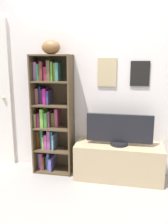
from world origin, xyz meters
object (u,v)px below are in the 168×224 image
object	(u,v)px
bookshelf	(50,115)
tv_stand	(118,162)
football	(51,47)
television	(119,130)

from	to	relation	value
bookshelf	tv_stand	bearing A→B (deg)	-5.38
football	television	bearing A→B (deg)	-3.53
tv_stand	television	xyz separation A→B (m)	(0.00, 0.00, 0.42)
bookshelf	tv_stand	distance (m)	1.08
football	tv_stand	world-z (taller)	football
bookshelf	television	distance (m)	0.94
television	bookshelf	bearing A→B (deg)	174.69
football	tv_stand	distance (m)	1.68
tv_stand	television	distance (m)	0.42
football	television	distance (m)	1.33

